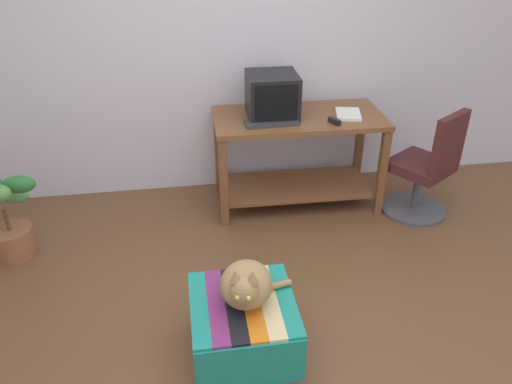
# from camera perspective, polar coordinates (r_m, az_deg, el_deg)

# --- Properties ---
(ground_plane) EXTENTS (14.00, 14.00, 0.00)m
(ground_plane) POSITION_cam_1_polar(r_m,az_deg,el_deg) (2.93, 2.07, -17.82)
(ground_plane) COLOR brown
(back_wall) EXTENTS (8.00, 0.10, 2.60)m
(back_wall) POSITION_cam_1_polar(r_m,az_deg,el_deg) (4.10, -3.22, 17.60)
(back_wall) COLOR silver
(back_wall) RESTS_ON ground_plane
(desk) EXTENTS (1.34, 0.67, 0.77)m
(desk) POSITION_cam_1_polar(r_m,az_deg,el_deg) (4.00, 4.80, 5.46)
(desk) COLOR brown
(desk) RESTS_ON ground_plane
(tv_monitor) EXTENTS (0.39, 0.40, 0.33)m
(tv_monitor) POSITION_cam_1_polar(r_m,az_deg,el_deg) (3.84, 1.87, 11.03)
(tv_monitor) COLOR black
(tv_monitor) RESTS_ON desk
(keyboard) EXTENTS (0.41, 0.17, 0.02)m
(keyboard) POSITION_cam_1_polar(r_m,az_deg,el_deg) (3.72, 1.80, 7.97)
(keyboard) COLOR #333338
(keyboard) RESTS_ON desk
(book) EXTENTS (0.24, 0.28, 0.02)m
(book) POSITION_cam_1_polar(r_m,az_deg,el_deg) (3.95, 10.57, 8.81)
(book) COLOR white
(book) RESTS_ON desk
(ottoman_with_blanket) EXTENTS (0.55, 0.59, 0.37)m
(ottoman_with_blanket) POSITION_cam_1_polar(r_m,az_deg,el_deg) (2.79, -1.46, -15.44)
(ottoman_with_blanket) COLOR #7A664C
(ottoman_with_blanket) RESTS_ON ground_plane
(cat) EXTENTS (0.43, 0.38, 0.29)m
(cat) POSITION_cam_1_polar(r_m,az_deg,el_deg) (2.58, -1.12, -10.66)
(cat) COLOR #9E7A4C
(cat) RESTS_ON ottoman_with_blanket
(potted_plant) EXTENTS (0.49, 0.38, 0.63)m
(potted_plant) POSITION_cam_1_polar(r_m,az_deg,el_deg) (3.86, -26.63, -3.27)
(potted_plant) COLOR brown
(potted_plant) RESTS_ON ground_plane
(office_chair) EXTENTS (0.58, 0.58, 0.89)m
(office_chair) POSITION_cam_1_polar(r_m,az_deg,el_deg) (4.09, 19.04, 2.30)
(office_chair) COLOR #4C4C51
(office_chair) RESTS_ON ground_plane
(stapler) EXTENTS (0.08, 0.12, 0.04)m
(stapler) POSITION_cam_1_polar(r_m,az_deg,el_deg) (3.78, 9.02, 8.06)
(stapler) COLOR black
(stapler) RESTS_ON desk
(pen) EXTENTS (0.04, 0.14, 0.01)m
(pen) POSITION_cam_1_polar(r_m,az_deg,el_deg) (4.05, 10.56, 9.21)
(pen) COLOR #2351B2
(pen) RESTS_ON desk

